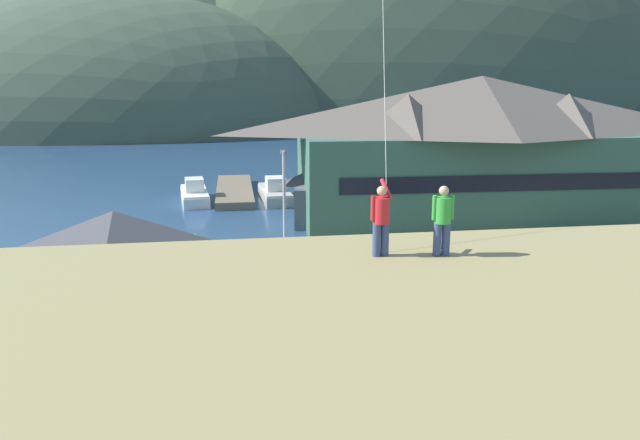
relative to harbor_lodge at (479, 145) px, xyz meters
name	(u,v)px	position (x,y,z in m)	size (l,w,h in m)	color
ground_plane	(378,360)	(-12.61, -21.38, -5.59)	(600.00, 600.00, 0.00)	#66604C
parking_lot_pad	(353,309)	(-12.61, -16.38, -5.54)	(40.00, 20.00, 0.10)	gray
bay_water	(272,157)	(-12.61, 38.62, -5.57)	(360.00, 84.00, 0.03)	navy
far_hill_west_ridge	(124,129)	(-40.64, 90.65, -5.59)	(100.53, 66.36, 54.78)	#42513D
far_hill_east_peak	(161,125)	(-34.08, 100.44, -5.59)	(127.83, 49.81, 68.02)	#3D4C38
far_hill_center_saddle	(445,123)	(32.43, 96.39, -5.59)	(141.63, 58.51, 94.87)	#3D4C38
far_hill_far_shoulder	(502,123)	(45.84, 94.50, -5.59)	(123.17, 51.12, 65.94)	#2D3D33
harbor_lodge	(479,145)	(0.00, 0.00, 0.00)	(27.60, 10.63, 10.54)	#38604C
storage_shed_near_lot	(117,267)	(-22.79, -16.50, -2.98)	(7.23, 5.83, 5.02)	#338475
storage_shed_waterside	(329,191)	(-11.03, 0.48, -3.20)	(5.89, 5.96, 4.59)	#474C56
wharf_dock	(235,191)	(-17.78, 12.71, -5.24)	(3.20, 14.18, 0.70)	#70604C
moored_boat_wharfside	(195,194)	(-21.17, 9.62, -4.87)	(2.87, 6.86, 2.16)	silver
moored_boat_outer_mooring	(275,193)	(-14.31, 9.26, -4.87)	(2.66, 7.14, 2.16)	#A8A399
parked_car_mid_row_far	(580,265)	(-0.41, -14.59, -4.52)	(4.26, 2.17, 1.82)	slate
parked_car_back_row_right	(326,286)	(-13.77, -15.93, -4.52)	(4.30, 2.26, 1.82)	slate
parked_car_front_row_red	(404,315)	(-11.18, -19.76, -4.52)	(4.32, 2.30, 1.82)	#9EA3A8
parked_car_corner_spot	(621,321)	(-2.89, -21.55, -4.52)	(4.25, 2.15, 1.82)	red
parked_car_lone_by_shed	(493,270)	(-5.13, -14.72, -4.52)	(4.28, 2.22, 1.82)	black
parked_car_back_row_left	(296,330)	(-15.66, -20.63, -4.52)	(4.25, 2.15, 1.82)	slate
parking_light_pole	(284,204)	(-15.21, -10.83, -1.66)	(0.24, 0.78, 6.60)	#ADADB2
person_kite_flyer	(381,218)	(-14.28, -27.80, 1.46)	(0.52, 0.69, 1.86)	#384770
person_companion	(443,218)	(-12.79, -27.99, 1.44)	(0.55, 0.40, 1.74)	#384770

